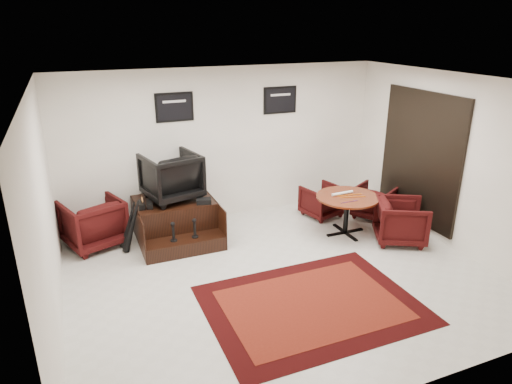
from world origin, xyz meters
TOP-DOWN VIEW (x-y plane):
  - ground at (0.00, 0.00)m, footprint 6.00×6.00m
  - room_shell at (0.41, 0.12)m, footprint 6.02×5.02m
  - area_rug at (0.05, -0.82)m, footprint 2.75×2.06m
  - shine_podium at (-1.13, 1.85)m, footprint 1.32×1.36m
  - shine_chair at (-1.13, 1.99)m, footprint 1.01×0.97m
  - shoes_pair at (-1.63, 1.77)m, footprint 0.25×0.29m
  - polish_kit at (-0.70, 1.58)m, footprint 0.28×0.22m
  - umbrella_black at (-1.89, 1.64)m, footprint 0.33×0.13m
  - umbrella_hooked at (-1.92, 1.81)m, footprint 0.30×0.11m
  - armchair_side at (-2.46, 2.10)m, footprint 1.09×1.06m
  - meeting_table at (1.67, 0.89)m, footprint 1.07×1.07m
  - table_chair_back at (1.67, 1.74)m, footprint 0.77×0.74m
  - table_chair_window at (2.56, 1.29)m, footprint 0.88×0.90m
  - table_chair_corner at (2.35, 0.28)m, footprint 1.01×1.03m
  - paper_roll at (1.63, 0.99)m, footprint 0.42×0.07m
  - table_clutter at (1.69, 0.83)m, footprint 0.57×0.32m

SIDE VIEW (x-z plane):
  - ground at x=0.00m, z-range 0.00..0.00m
  - area_rug at x=0.05m, z-range 0.00..0.01m
  - shine_podium at x=-1.13m, z-range -0.03..0.65m
  - table_chair_back at x=1.67m, z-range 0.00..0.67m
  - table_chair_window at x=2.56m, z-range 0.00..0.69m
  - table_chair_corner at x=2.35m, z-range 0.00..0.81m
  - umbrella_hooked at x=-1.92m, z-range 0.00..0.82m
  - armchair_side at x=-2.46m, z-range 0.00..0.90m
  - umbrella_black at x=-1.89m, z-range 0.00..0.90m
  - meeting_table at x=1.67m, z-range 0.26..0.97m
  - table_clutter at x=1.69m, z-range 0.70..0.71m
  - polish_kit at x=-0.70m, z-range 0.68..0.76m
  - shoes_pair at x=-1.63m, z-range 0.68..0.78m
  - paper_roll at x=1.63m, z-range 0.70..0.75m
  - shine_chair at x=-1.13m, z-range 0.68..1.56m
  - room_shell at x=0.41m, z-range 0.38..3.19m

